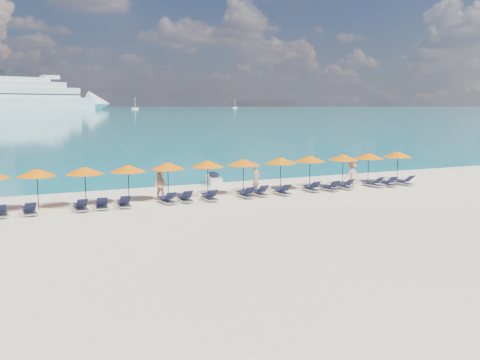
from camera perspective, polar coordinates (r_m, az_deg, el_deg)
name	(u,v)px	position (r m, az deg, el deg)	size (l,w,h in m)	color
ground	(263,209)	(28.94, 2.49, -3.12)	(1400.00, 1400.00, 0.00)	beige
sea	(4,109)	(685.36, -23.89, 6.98)	(1600.00, 1300.00, 0.01)	#1FA9B2
cruise_ship	(42,98)	(533.58, -20.39, 8.20)	(147.63, 81.02, 41.85)	silver
sailboat_near	(135,108)	(550.31, -11.13, 7.53)	(6.68, 2.23, 12.25)	silver
sailboat_far	(235,107)	(668.80, -0.55, 7.75)	(5.98, 1.99, 10.97)	silver
jetski	(213,179)	(37.82, -2.85, 0.05)	(1.22, 2.38, 0.81)	silver
beachgoer_a	(256,179)	(33.90, 1.74, 0.15)	(0.68, 0.45, 1.87)	tan
beachgoer_b	(160,186)	(31.90, -8.49, -0.63)	(0.81, 0.46, 1.66)	tan
beachgoer_c	(352,175)	(37.23, 11.86, 0.57)	(1.10, 0.51, 1.71)	tan
umbrella_1	(37,173)	(30.41, -20.87, 0.75)	(2.10, 2.10, 2.28)	black
umbrella_2	(85,170)	(30.53, -16.23, 0.99)	(2.10, 2.10, 2.28)	black
umbrella_3	(128,168)	(30.99, -11.85, 1.24)	(2.10, 2.10, 2.28)	black
umbrella_4	(168,166)	(31.84, -7.71, 1.52)	(2.10, 2.10, 2.28)	black
umbrella_5	(208,164)	(32.68, -3.47, 1.75)	(2.10, 2.10, 2.28)	black
umbrella_6	(243,162)	(33.52, 0.36, 1.92)	(2.10, 2.10, 2.28)	black
umbrella_7	(281,160)	(34.65, 4.37, 2.11)	(2.10, 2.10, 2.28)	black
umbrella_8	(310,159)	(35.97, 7.48, 2.28)	(2.10, 2.10, 2.28)	black
umbrella_9	(343,157)	(37.26, 10.94, 2.40)	(2.10, 2.10, 2.28)	black
umbrella_10	(369,156)	(38.79, 13.56, 2.54)	(2.10, 2.10, 2.28)	black
umbrella_11	(398,154)	(40.39, 16.50, 2.65)	(2.10, 2.10, 2.28)	black
lounger_1	(1,212)	(29.48, -24.18, -3.16)	(0.64, 1.71, 0.66)	silver
lounger_2	(29,210)	(29.48, -21.55, -3.01)	(0.70, 1.73, 0.66)	silver
lounger_3	(81,206)	(29.66, -16.64, -2.71)	(0.66, 1.72, 0.66)	silver
lounger_4	(102,205)	(29.86, -14.55, -2.56)	(0.79, 1.75, 0.66)	silver
lounger_5	(124,203)	(30.06, -12.29, -2.42)	(0.72, 1.73, 0.66)	silver
lounger_6	(167,200)	(30.73, -7.81, -2.08)	(0.78, 1.75, 0.66)	silver
lounger_7	(185,198)	(31.16, -5.89, -1.90)	(0.71, 1.73, 0.66)	silver
lounger_8	(209,197)	(31.41, -3.28, -1.79)	(0.70, 1.73, 0.66)	silver
lounger_9	(246,194)	(32.37, 0.62, -1.48)	(0.62, 1.70, 0.66)	silver
lounger_10	(259,192)	(33.01, 2.07, -1.30)	(0.63, 1.70, 0.66)	silver
lounger_11	(282,191)	(33.48, 4.52, -1.19)	(0.66, 1.71, 0.66)	silver
lounger_12	(311,188)	(34.92, 7.61, -0.84)	(0.71, 1.73, 0.66)	silver
lounger_13	(330,187)	(35.36, 9.55, -0.77)	(0.68, 1.72, 0.66)	silver
lounger_14	(344,186)	(36.30, 11.08, -0.59)	(0.65, 1.71, 0.66)	silver
lounger_15	(373,183)	(37.70, 14.04, -0.36)	(0.77, 1.75, 0.66)	silver
lounger_16	(388,183)	(38.21, 15.49, -0.30)	(0.78, 1.75, 0.66)	silver
lounger_17	(404,182)	(39.06, 17.08, -0.18)	(0.74, 1.74, 0.66)	silver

